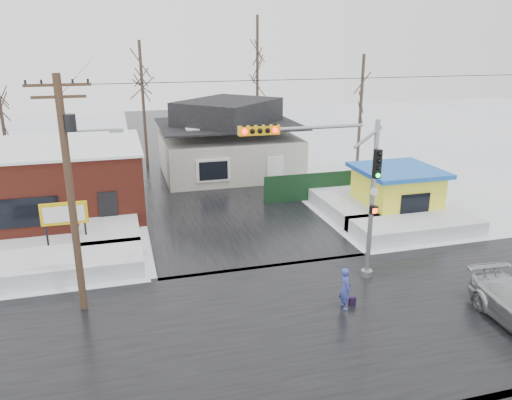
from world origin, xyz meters
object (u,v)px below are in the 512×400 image
object	(u,v)px
traffic_signal	(340,181)
utility_pole	(71,183)
marquee_sign	(64,215)
pedestrian	(345,289)
kiosk	(396,191)

from	to	relation	value
traffic_signal	utility_pole	world-z (taller)	utility_pole
marquee_sign	pedestrian	xyz separation A→B (m)	(10.84, -8.76, -1.06)
pedestrian	utility_pole	bearing A→B (deg)	73.90
utility_pole	kiosk	size ratio (longest dim) A/B	1.96
utility_pole	kiosk	distance (m)	18.95
utility_pole	kiosk	xyz separation A→B (m)	(17.43, 6.49, -3.65)
utility_pole	marquee_sign	world-z (taller)	utility_pole
traffic_signal	kiosk	distance (m)	10.43
traffic_signal	utility_pole	xyz separation A→B (m)	(-10.36, 0.53, 0.57)
utility_pole	kiosk	world-z (taller)	utility_pole
utility_pole	pedestrian	size ratio (longest dim) A/B	5.23
marquee_sign	kiosk	bearing A→B (deg)	1.55
utility_pole	pedestrian	bearing A→B (deg)	-15.82
marquee_sign	utility_pole	bearing A→B (deg)	-79.87
traffic_signal	utility_pole	bearing A→B (deg)	177.05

